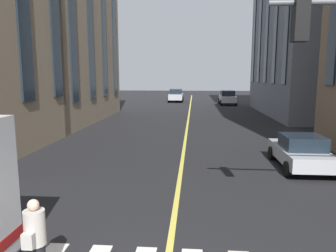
{
  "coord_description": "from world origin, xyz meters",
  "views": [
    {
      "loc": [
        -3.52,
        -0.5,
        3.78
      ],
      "look_at": [
        9.13,
        0.53,
        1.79
      ],
      "focal_mm": 34.32,
      "sensor_mm": 36.0,
      "label": 1
    }
  ],
  "objects_px": {
    "car_white_trailing": "(227,97)",
    "car_silver_parked_b": "(301,152)",
    "pedestrian_near": "(35,242)",
    "car_silver_oncoming": "(176,95)"
  },
  "relations": [
    {
      "from": "car_white_trailing",
      "to": "car_silver_parked_b",
      "type": "distance_m",
      "value": 29.93
    },
    {
      "from": "car_silver_oncoming",
      "to": "pedestrian_near",
      "type": "xyz_separation_m",
      "value": [
        -42.0,
        0.16,
        -0.17
      ]
    },
    {
      "from": "car_white_trailing",
      "to": "pedestrian_near",
      "type": "xyz_separation_m",
      "value": [
        -38.0,
        7.24,
        -0.17
      ]
    },
    {
      "from": "car_silver_oncoming",
      "to": "pedestrian_near",
      "type": "height_order",
      "value": "car_silver_oncoming"
    },
    {
      "from": "car_white_trailing",
      "to": "car_silver_oncoming",
      "type": "relative_size",
      "value": 1.0
    },
    {
      "from": "car_silver_parked_b",
      "to": "car_silver_oncoming",
      "type": "xyz_separation_m",
      "value": [
        33.93,
        7.08,
        0.27
      ]
    },
    {
      "from": "car_silver_parked_b",
      "to": "pedestrian_near",
      "type": "height_order",
      "value": "pedestrian_near"
    },
    {
      "from": "car_silver_parked_b",
      "to": "car_silver_oncoming",
      "type": "height_order",
      "value": "car_silver_oncoming"
    },
    {
      "from": "car_white_trailing",
      "to": "car_silver_parked_b",
      "type": "height_order",
      "value": "car_white_trailing"
    },
    {
      "from": "car_silver_parked_b",
      "to": "car_white_trailing",
      "type": "bearing_deg",
      "value": 0.0
    }
  ]
}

